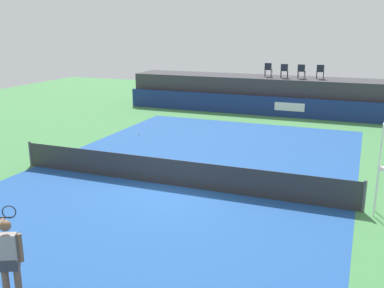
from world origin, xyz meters
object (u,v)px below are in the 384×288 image
Objects in this scene: tennis_ball at (139,134)px; spectator_chair_left at (284,70)px; spectator_chair_right at (320,71)px; spectator_chair_far_left at (268,69)px; umpire_chair at (383,163)px; net_post_near at (30,154)px; tennis_player at (9,257)px; spectator_chair_center at (301,71)px; net_post_far at (364,197)px.

spectator_chair_left is at bearing 57.02° from tennis_ball.
spectator_chair_left and spectator_chair_right have the same top height.
spectator_chair_far_left is at bearing 162.22° from spectator_chair_left.
umpire_chair reaches higher than tennis_ball.
spectator_chair_left is 0.89× the size of net_post_near.
spectator_chair_left reaches higher than net_post_near.
spectator_chair_left reaches higher than tennis_player.
spectator_chair_far_left is 0.50× the size of tennis_player.
spectator_chair_left is at bearing 86.43° from tennis_player.
spectator_chair_far_left is 0.32× the size of umpire_chair.
net_post_near is at bearing -121.79° from spectator_chair_right.
spectator_chair_right is 15.60m from umpire_chair.
tennis_player is at bearing -98.98° from spectator_chair_right.
net_post_near is at bearing -118.99° from spectator_chair_center.
spectator_chair_center is at bearing 1.86° from spectator_chair_left.
spectator_chair_center is 0.89× the size of net_post_far.
net_post_far is at bearing -78.90° from spectator_chair_right.
spectator_chair_far_left is at bearing 113.52° from umpire_chair.
umpire_chair is 1.56× the size of tennis_player.
tennis_player is (-1.39, -22.25, -1.73)m from spectator_chair_left.
spectator_chair_right is (3.26, -0.11, 0.00)m from spectator_chair_far_left.
net_post_far is 12.49m from tennis_ball.
spectator_chair_right is at bearing 101.10° from net_post_far.
spectator_chair_far_left is at bearing 63.24° from tennis_ball.
spectator_chair_far_left is 16.72m from umpire_chair.
spectator_chair_far_left is 22.67m from tennis_player.
tennis_ball is (-4.32, 13.45, -0.92)m from tennis_player.
spectator_chair_right reaches higher than umpire_chair.
net_post_far is (-0.41, -0.01, -1.09)m from umpire_chair.
net_post_near is 6.36m from tennis_ball.
umpire_chair is 12.86m from net_post_near.
spectator_chair_left is at bearing -17.78° from spectator_chair_far_left.
tennis_player is 14.16m from tennis_ball.
tennis_player reaches higher than net_post_near.
spectator_chair_center is at bearing 61.01° from net_post_near.
spectator_chair_center is 11.44m from tennis_ball.
spectator_chair_center is (1.05, 0.03, 0.00)m from spectator_chair_left.
net_post_near is at bearing -179.95° from umpire_chair.
spectator_chair_center is at bearing 106.75° from umpire_chair.
tennis_player is 26.03× the size of tennis_ball.
tennis_player is (-3.56, -22.50, -1.73)m from spectator_chair_right.
spectator_chair_right is 15.64m from net_post_far.
umpire_chair is (6.66, -15.29, -1.11)m from spectator_chair_far_left.
tennis_player reaches higher than net_post_far.
spectator_chair_center is 22.49m from tennis_player.
umpire_chair is at bearing -77.41° from spectator_chair_right.
spectator_chair_left is 1.00× the size of spectator_chair_center.
net_post_far is (6.25, -15.30, -2.19)m from spectator_chair_far_left.
spectator_chair_left is 15.97m from net_post_far.
spectator_chair_left is 2.18m from spectator_chair_right.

